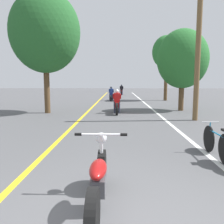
{
  "coord_description": "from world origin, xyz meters",
  "views": [
    {
      "loc": [
        0.16,
        -2.77,
        1.83
      ],
      "look_at": [
        -0.04,
        4.38,
        0.9
      ],
      "focal_mm": 38.0,
      "sensor_mm": 36.0,
      "label": 1
    }
  ],
  "objects_px": {
    "roadside_tree_left": "(45,32)",
    "roadside_tree_right_near": "(183,59)",
    "motorcycle_foreground": "(98,181)",
    "motorcycle_rider_lead": "(117,104)",
    "motorcycle_rider_mid": "(111,95)",
    "roadside_tree_right_far": "(167,53)",
    "bicycle_parked": "(216,143)",
    "motorcycle_rider_far": "(122,91)",
    "utility_pole": "(198,43)"
  },
  "relations": [
    {
      "from": "roadside_tree_left",
      "to": "roadside_tree_right_near",
      "type": "bearing_deg",
      "value": 9.68
    },
    {
      "from": "motorcycle_foreground",
      "to": "motorcycle_rider_lead",
      "type": "xyz_separation_m",
      "value": [
        0.2,
        10.33,
        0.1
      ]
    },
    {
      "from": "roadside_tree_right_near",
      "to": "motorcycle_foreground",
      "type": "xyz_separation_m",
      "value": [
        -4.22,
        -11.77,
        -2.76
      ]
    },
    {
      "from": "motorcycle_foreground",
      "to": "motorcycle_rider_mid",
      "type": "relative_size",
      "value": 1.02
    },
    {
      "from": "roadside_tree_right_far",
      "to": "bicycle_parked",
      "type": "xyz_separation_m",
      "value": [
        -2.14,
        -17.22,
        -4.13
      ]
    },
    {
      "from": "motorcycle_foreground",
      "to": "roadside_tree_right_far",
      "type": "bearing_deg",
      "value": 76.32
    },
    {
      "from": "motorcycle_rider_lead",
      "to": "motorcycle_rider_mid",
      "type": "relative_size",
      "value": 1.05
    },
    {
      "from": "motorcycle_foreground",
      "to": "motorcycle_rider_far",
      "type": "distance_m",
      "value": 28.99
    },
    {
      "from": "motorcycle_rider_far",
      "to": "roadside_tree_right_far",
      "type": "bearing_deg",
      "value": -66.4
    },
    {
      "from": "utility_pole",
      "to": "bicycle_parked",
      "type": "relative_size",
      "value": 4.15
    },
    {
      "from": "utility_pole",
      "to": "motorcycle_rider_far",
      "type": "bearing_deg",
      "value": 98.66
    },
    {
      "from": "motorcycle_foreground",
      "to": "motorcycle_rider_mid",
      "type": "height_order",
      "value": "motorcycle_rider_mid"
    },
    {
      "from": "motorcycle_foreground",
      "to": "bicycle_parked",
      "type": "distance_m",
      "value": 3.58
    },
    {
      "from": "motorcycle_rider_lead",
      "to": "roadside_tree_right_near",
      "type": "bearing_deg",
      "value": 19.66
    },
    {
      "from": "utility_pole",
      "to": "roadside_tree_right_far",
      "type": "distance_m",
      "value": 11.74
    },
    {
      "from": "roadside_tree_left",
      "to": "motorcycle_foreground",
      "type": "bearing_deg",
      "value": -69.72
    },
    {
      "from": "motorcycle_rider_far",
      "to": "motorcycle_rider_mid",
      "type": "bearing_deg",
      "value": -96.46
    },
    {
      "from": "motorcycle_foreground",
      "to": "motorcycle_rider_mid",
      "type": "distance_m",
      "value": 19.23
    },
    {
      "from": "roadside_tree_right_far",
      "to": "bicycle_parked",
      "type": "height_order",
      "value": "roadside_tree_right_far"
    },
    {
      "from": "utility_pole",
      "to": "motorcycle_rider_lead",
      "type": "bearing_deg",
      "value": 147.6
    },
    {
      "from": "motorcycle_foreground",
      "to": "motorcycle_rider_far",
      "type": "height_order",
      "value": "motorcycle_rider_far"
    },
    {
      "from": "utility_pole",
      "to": "motorcycle_foreground",
      "type": "height_order",
      "value": "utility_pole"
    },
    {
      "from": "roadside_tree_right_near",
      "to": "roadside_tree_right_far",
      "type": "xyz_separation_m",
      "value": [
        0.57,
        7.88,
        1.32
      ]
    },
    {
      "from": "roadside_tree_right_near",
      "to": "motorcycle_rider_mid",
      "type": "relative_size",
      "value": 2.38
    },
    {
      "from": "motorcycle_rider_mid",
      "to": "bicycle_parked",
      "type": "bearing_deg",
      "value": -79.75
    },
    {
      "from": "roadside_tree_right_far",
      "to": "motorcycle_rider_mid",
      "type": "distance_m",
      "value": 6.55
    },
    {
      "from": "roadside_tree_right_far",
      "to": "motorcycle_rider_lead",
      "type": "bearing_deg",
      "value": -116.21
    },
    {
      "from": "roadside_tree_left",
      "to": "motorcycle_rider_far",
      "type": "height_order",
      "value": "roadside_tree_left"
    },
    {
      "from": "roadside_tree_left",
      "to": "motorcycle_rider_lead",
      "type": "distance_m",
      "value": 5.7
    },
    {
      "from": "motorcycle_foreground",
      "to": "motorcycle_rider_lead",
      "type": "distance_m",
      "value": 10.33
    },
    {
      "from": "bicycle_parked",
      "to": "roadside_tree_right_far",
      "type": "bearing_deg",
      "value": 82.9
    },
    {
      "from": "roadside_tree_right_far",
      "to": "bicycle_parked",
      "type": "bearing_deg",
      "value": -97.1
    },
    {
      "from": "motorcycle_rider_mid",
      "to": "motorcycle_rider_lead",
      "type": "bearing_deg",
      "value": -86.17
    },
    {
      "from": "roadside_tree_right_far",
      "to": "roadside_tree_left",
      "type": "height_order",
      "value": "roadside_tree_left"
    },
    {
      "from": "roadside_tree_right_far",
      "to": "bicycle_parked",
      "type": "relative_size",
      "value": 3.67
    },
    {
      "from": "roadside_tree_right_near",
      "to": "motorcycle_rider_far",
      "type": "distance_m",
      "value": 17.77
    },
    {
      "from": "roadside_tree_left",
      "to": "roadside_tree_right_far",
      "type": "bearing_deg",
      "value": 47.03
    },
    {
      "from": "motorcycle_rider_lead",
      "to": "bicycle_parked",
      "type": "distance_m",
      "value": 8.28
    },
    {
      "from": "utility_pole",
      "to": "motorcycle_rider_mid",
      "type": "distance_m",
      "value": 12.42
    },
    {
      "from": "utility_pole",
      "to": "motorcycle_rider_lead",
      "type": "distance_m",
      "value": 5.32
    },
    {
      "from": "motorcycle_rider_mid",
      "to": "motorcycle_rider_far",
      "type": "height_order",
      "value": "motorcycle_rider_far"
    },
    {
      "from": "motorcycle_foreground",
      "to": "utility_pole",
      "type": "bearing_deg",
      "value": 63.93
    },
    {
      "from": "utility_pole",
      "to": "motorcycle_rider_far",
      "type": "height_order",
      "value": "utility_pole"
    },
    {
      "from": "utility_pole",
      "to": "roadside_tree_right_far",
      "type": "xyz_separation_m",
      "value": [
        0.88,
        11.67,
        0.97
      ]
    },
    {
      "from": "utility_pole",
      "to": "bicycle_parked",
      "type": "xyz_separation_m",
      "value": [
        -1.27,
        -5.56,
        -3.16
      ]
    },
    {
      "from": "roadside_tree_right_near",
      "to": "motorcycle_rider_lead",
      "type": "height_order",
      "value": "roadside_tree_right_near"
    },
    {
      "from": "roadside_tree_right_near",
      "to": "motorcycle_foreground",
      "type": "bearing_deg",
      "value": -109.72
    },
    {
      "from": "motorcycle_foreground",
      "to": "motorcycle_rider_lead",
      "type": "relative_size",
      "value": 0.97
    },
    {
      "from": "utility_pole",
      "to": "roadside_tree_right_near",
      "type": "relative_size",
      "value": 1.38
    },
    {
      "from": "roadside_tree_left",
      "to": "motorcycle_rider_lead",
      "type": "height_order",
      "value": "roadside_tree_left"
    }
  ]
}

